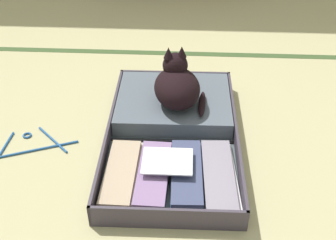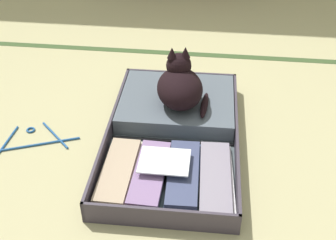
# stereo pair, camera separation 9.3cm
# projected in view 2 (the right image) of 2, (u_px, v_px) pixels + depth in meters

# --- Properties ---
(ground_plane) EXTENTS (10.00, 10.00, 0.00)m
(ground_plane) POSITION_uv_depth(u_px,v_px,m) (174.00, 178.00, 1.80)
(ground_plane) COLOR tan
(tatami_border) EXTENTS (4.80, 0.05, 0.00)m
(tatami_border) POSITION_uv_depth(u_px,v_px,m) (193.00, 54.00, 2.65)
(tatami_border) COLOR #385029
(tatami_border) RESTS_ON ground_plane
(open_suitcase) EXTENTS (0.59, 0.96, 0.10)m
(open_suitcase) POSITION_uv_depth(u_px,v_px,m) (174.00, 127.00, 2.01)
(open_suitcase) COLOR #3D3642
(open_suitcase) RESTS_ON ground_plane
(black_cat) EXTENTS (0.27, 0.30, 0.27)m
(black_cat) POSITION_uv_depth(u_px,v_px,m) (180.00, 85.00, 2.01)
(black_cat) COLOR black
(black_cat) RESTS_ON open_suitcase
(clothes_hanger) EXTENTS (0.41, 0.28, 0.01)m
(clothes_hanger) POSITION_uv_depth(u_px,v_px,m) (31.00, 140.00, 1.99)
(clothes_hanger) COLOR #1F5294
(clothes_hanger) RESTS_ON ground_plane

